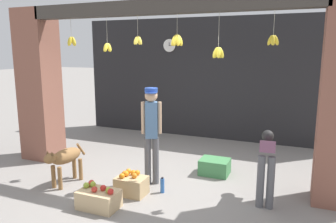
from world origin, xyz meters
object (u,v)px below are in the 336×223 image
Objects in this scene: fruit_crate_oranges at (131,184)px; wall_clock at (169,45)px; produce_box_green at (215,167)px; water_bottle at (162,185)px; fruit_crate_apples at (99,198)px; worker_stooping at (267,159)px; shopkeeper at (151,128)px; dog at (65,158)px.

wall_clock is at bearing 103.19° from fruit_crate_oranges.
wall_clock reaches higher than produce_box_green.
water_bottle is 4.40m from wall_clock.
fruit_crate_apples is (-0.22, -0.59, -0.01)m from fruit_crate_oranges.
water_bottle is at bearing 51.82° from fruit_crate_apples.
worker_stooping is 2.15m from fruit_crate_oranges.
shopkeeper reaches higher than worker_stooping.
produce_box_green is at bearing 62.36° from water_bottle.
shopkeeper is 0.98m from fruit_crate_oranges.
dog is at bearing -95.08° from wall_clock.
fruit_crate_apples is (1.01, -0.50, -0.32)m from dog.
produce_box_green is 3.82m from wall_clock.
shopkeeper is 1.63× the size of worker_stooping.
wall_clock is at bearing 128.18° from produce_box_green.
fruit_crate_oranges is 0.63m from fruit_crate_apples.
shopkeeper is 1.43m from fruit_crate_apples.
dog is at bearing -147.31° from produce_box_green.
fruit_crate_apples is 2.30m from produce_box_green.
shopkeeper is 3.51× the size of fruit_crate_oranges.
dog reaches higher than produce_box_green.
worker_stooping is 1.93× the size of produce_box_green.
fruit_crate_oranges is 0.50m from water_bottle.
water_bottle is at bearing 116.02° from shopkeeper.
produce_box_green is at bearing 135.85° from worker_stooping.
shopkeeper reaches higher than dog.
shopkeeper is at bearing 73.01° from fruit_crate_apples.
fruit_crate_apples is at bearing -81.31° from wall_clock.
dog is at bearing 1.35° from shopkeeper.
fruit_crate_apples is 1.11× the size of produce_box_green.
wall_clock reaches higher than fruit_crate_oranges.
wall_clock is (-1.01, 3.26, 1.41)m from shopkeeper.
fruit_crate_apples reaches higher than produce_box_green.
wall_clock is (-0.88, 3.78, 2.23)m from fruit_crate_oranges.
wall_clock is at bearing -95.73° from shopkeeper.
wall_clock reaches higher than shopkeeper.
worker_stooping is (1.89, 0.04, -0.31)m from shopkeeper.
worker_stooping is 2.15× the size of fruit_crate_oranges.
worker_stooping is 2.56m from fruit_crate_apples.
dog is at bearing -168.73° from water_bottle.
dog is 0.89× the size of worker_stooping.
fruit_crate_apples is 2.24× the size of water_bottle.
worker_stooping is (3.24, 0.65, 0.21)m from dog.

